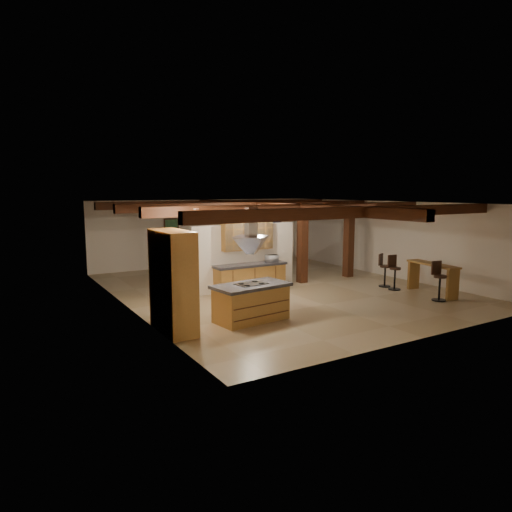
% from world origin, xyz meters
% --- Properties ---
extents(ground, '(12.00, 12.00, 0.00)m').
position_xyz_m(ground, '(0.00, 0.00, 0.00)').
color(ground, tan).
rests_on(ground, ground).
extents(room_walls, '(12.00, 12.00, 12.00)m').
position_xyz_m(room_walls, '(0.00, 0.00, 1.78)').
color(room_walls, silver).
rests_on(room_walls, ground).
extents(ceiling_beams, '(10.00, 12.00, 0.28)m').
position_xyz_m(ceiling_beams, '(0.00, 0.00, 2.76)').
color(ceiling_beams, '#361A0D').
rests_on(ceiling_beams, room_walls).
extents(timber_posts, '(2.50, 0.30, 2.90)m').
position_xyz_m(timber_posts, '(2.50, 0.50, 1.76)').
color(timber_posts, '#361A0D').
rests_on(timber_posts, ground).
extents(partition_wall, '(3.80, 0.18, 2.20)m').
position_xyz_m(partition_wall, '(-1.00, 0.50, 1.10)').
color(partition_wall, silver).
rests_on(partition_wall, ground).
extents(pantry_cabinet, '(0.67, 1.60, 2.40)m').
position_xyz_m(pantry_cabinet, '(-4.67, -2.60, 1.20)').
color(pantry_cabinet, '#A77236').
rests_on(pantry_cabinet, ground).
extents(back_counter, '(2.50, 0.66, 0.94)m').
position_xyz_m(back_counter, '(-1.00, 0.11, 0.48)').
color(back_counter, '#A77236').
rests_on(back_counter, ground).
extents(upper_display_cabinet, '(1.80, 0.36, 0.95)m').
position_xyz_m(upper_display_cabinet, '(-1.00, 0.31, 1.85)').
color(upper_display_cabinet, '#A77236').
rests_on(upper_display_cabinet, partition_wall).
extents(range_hood, '(1.10, 1.10, 1.40)m').
position_xyz_m(range_hood, '(-2.65, -2.77, 1.78)').
color(range_hood, silver).
rests_on(range_hood, room_walls).
extents(back_windows, '(2.70, 0.07, 1.70)m').
position_xyz_m(back_windows, '(2.80, 5.93, 1.50)').
color(back_windows, '#361A0D').
rests_on(back_windows, room_walls).
extents(framed_art, '(0.65, 0.05, 0.85)m').
position_xyz_m(framed_art, '(-1.50, 5.94, 1.70)').
color(framed_art, '#361A0D').
rests_on(framed_art, room_walls).
extents(recessed_cans, '(3.16, 2.46, 0.03)m').
position_xyz_m(recessed_cans, '(-2.53, -1.93, 2.87)').
color(recessed_cans, silver).
rests_on(recessed_cans, room_walls).
extents(kitchen_island, '(2.05, 1.25, 0.97)m').
position_xyz_m(kitchen_island, '(-2.65, -2.77, 0.49)').
color(kitchen_island, '#A77236').
rests_on(kitchen_island, ground).
extents(dining_table, '(2.01, 1.43, 0.64)m').
position_xyz_m(dining_table, '(-0.16, 2.83, 0.32)').
color(dining_table, '#421B10').
rests_on(dining_table, ground).
extents(sofa, '(2.02, 1.28, 0.55)m').
position_xyz_m(sofa, '(2.36, 5.50, 0.28)').
color(sofa, black).
rests_on(sofa, ground).
extents(microwave, '(0.46, 0.36, 0.23)m').
position_xyz_m(microwave, '(-0.16, 0.11, 1.05)').
color(microwave, '#AEAEB2').
rests_on(microwave, back_counter).
extents(bar_counter, '(0.77, 1.96, 1.00)m').
position_xyz_m(bar_counter, '(3.83, -3.17, 0.68)').
color(bar_counter, '#A77236').
rests_on(bar_counter, ground).
extents(side_table, '(0.63, 0.63, 0.61)m').
position_xyz_m(side_table, '(4.04, 5.37, 0.30)').
color(side_table, '#361A0D').
rests_on(side_table, ground).
extents(table_lamp, '(0.25, 0.25, 0.29)m').
position_xyz_m(table_lamp, '(4.04, 5.37, 0.82)').
color(table_lamp, black).
rests_on(table_lamp, side_table).
extents(bar_stool_a, '(0.42, 0.43, 1.19)m').
position_xyz_m(bar_stool_a, '(3.29, -3.83, 0.60)').
color(bar_stool_a, black).
rests_on(bar_stool_a, ground).
extents(bar_stool_b, '(0.40, 0.42, 1.15)m').
position_xyz_m(bar_stool_b, '(3.33, -2.05, 0.59)').
color(bar_stool_b, black).
rests_on(bar_stool_b, ground).
extents(bar_stool_c, '(0.43, 0.44, 1.14)m').
position_xyz_m(bar_stool_c, '(3.39, -1.54, 0.58)').
color(bar_stool_c, black).
rests_on(bar_stool_c, ground).
extents(dining_chairs, '(2.57, 2.57, 1.29)m').
position_xyz_m(dining_chairs, '(-0.16, 2.83, 0.66)').
color(dining_chairs, '#361A0D').
rests_on(dining_chairs, ground).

